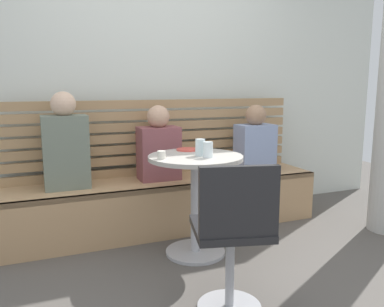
{
  "coord_description": "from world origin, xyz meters",
  "views": [
    {
      "loc": [
        -1.04,
        -1.92,
        1.23
      ],
      "look_at": [
        0.01,
        0.66,
        0.75
      ],
      "focal_mm": 36.87,
      "sensor_mm": 36.0,
      "label": 1
    }
  ],
  "objects_px": {
    "plate_small": "(187,150)",
    "person_child_left": "(159,147)",
    "cup_glass_tall": "(200,147)",
    "white_chair": "(233,234)",
    "booth_bench": "(167,204)",
    "cafe_table": "(195,186)",
    "cup_water_clear": "(208,150)",
    "person_child_middle": "(255,143)",
    "person_adult": "(66,145)",
    "cup_espresso_small": "(161,155)"
  },
  "relations": [
    {
      "from": "cup_espresso_small",
      "to": "plate_small",
      "type": "xyz_separation_m",
      "value": [
        0.3,
        0.27,
        -0.02
      ]
    },
    {
      "from": "booth_bench",
      "to": "person_child_middle",
      "type": "xyz_separation_m",
      "value": [
        0.85,
        -0.02,
        0.49
      ]
    },
    {
      "from": "person_adult",
      "to": "person_child_middle",
      "type": "xyz_separation_m",
      "value": [
        1.66,
        -0.05,
        -0.06
      ]
    },
    {
      "from": "white_chair",
      "to": "person_child_middle",
      "type": "height_order",
      "value": "person_child_middle"
    },
    {
      "from": "person_adult",
      "to": "person_child_left",
      "type": "relative_size",
      "value": 1.19
    },
    {
      "from": "person_child_left",
      "to": "cup_espresso_small",
      "type": "distance_m",
      "value": 0.66
    },
    {
      "from": "person_child_left",
      "to": "cup_glass_tall",
      "type": "height_order",
      "value": "person_child_left"
    },
    {
      "from": "cup_glass_tall",
      "to": "booth_bench",
      "type": "bearing_deg",
      "value": 95.27
    },
    {
      "from": "white_chair",
      "to": "person_child_left",
      "type": "distance_m",
      "value": 1.44
    },
    {
      "from": "booth_bench",
      "to": "cafe_table",
      "type": "xyz_separation_m",
      "value": [
        0.03,
        -0.57,
        0.3
      ]
    },
    {
      "from": "person_child_left",
      "to": "person_child_middle",
      "type": "relative_size",
      "value": 1.01
    },
    {
      "from": "white_chair",
      "to": "person_child_middle",
      "type": "xyz_separation_m",
      "value": [
        0.95,
        1.36,
        0.25
      ]
    },
    {
      "from": "person_child_left",
      "to": "plate_small",
      "type": "height_order",
      "value": "person_child_left"
    },
    {
      "from": "plate_small",
      "to": "person_child_left",
      "type": "bearing_deg",
      "value": 107.41
    },
    {
      "from": "cafe_table",
      "to": "white_chair",
      "type": "relative_size",
      "value": 0.87
    },
    {
      "from": "booth_bench",
      "to": "person_child_middle",
      "type": "relative_size",
      "value": 4.35
    },
    {
      "from": "cafe_table",
      "to": "cup_espresso_small",
      "type": "relative_size",
      "value": 13.21
    },
    {
      "from": "person_adult",
      "to": "cup_water_clear",
      "type": "height_order",
      "value": "person_adult"
    },
    {
      "from": "person_child_left",
      "to": "white_chair",
      "type": "bearing_deg",
      "value": -91.62
    },
    {
      "from": "cafe_table",
      "to": "person_child_left",
      "type": "relative_size",
      "value": 1.17
    },
    {
      "from": "cup_glass_tall",
      "to": "cup_water_clear",
      "type": "relative_size",
      "value": 1.09
    },
    {
      "from": "cup_water_clear",
      "to": "plate_small",
      "type": "distance_m",
      "value": 0.34
    },
    {
      "from": "booth_bench",
      "to": "plate_small",
      "type": "height_order",
      "value": "plate_small"
    },
    {
      "from": "booth_bench",
      "to": "cup_water_clear",
      "type": "bearing_deg",
      "value": -83.52
    },
    {
      "from": "cup_espresso_small",
      "to": "cafe_table",
      "type": "bearing_deg",
      "value": 7.05
    },
    {
      "from": "cafe_table",
      "to": "white_chair",
      "type": "bearing_deg",
      "value": -98.75
    },
    {
      "from": "cafe_table",
      "to": "cup_glass_tall",
      "type": "distance_m",
      "value": 0.28
    },
    {
      "from": "booth_bench",
      "to": "cup_water_clear",
      "type": "xyz_separation_m",
      "value": [
        0.08,
        -0.68,
        0.57
      ]
    },
    {
      "from": "cafe_table",
      "to": "person_adult",
      "type": "xyz_separation_m",
      "value": [
        -0.84,
        0.6,
        0.26
      ]
    },
    {
      "from": "cafe_table",
      "to": "cup_water_clear",
      "type": "distance_m",
      "value": 0.3
    },
    {
      "from": "booth_bench",
      "to": "plate_small",
      "type": "relative_size",
      "value": 15.88
    },
    {
      "from": "person_child_left",
      "to": "person_child_middle",
      "type": "bearing_deg",
      "value": -3.33
    },
    {
      "from": "cafe_table",
      "to": "white_chair",
      "type": "distance_m",
      "value": 0.82
    },
    {
      "from": "white_chair",
      "to": "cup_water_clear",
      "type": "relative_size",
      "value": 7.73
    },
    {
      "from": "booth_bench",
      "to": "person_adult",
      "type": "distance_m",
      "value": 0.98
    },
    {
      "from": "person_child_left",
      "to": "cup_water_clear",
      "type": "height_order",
      "value": "person_child_left"
    },
    {
      "from": "booth_bench",
      "to": "person_child_left",
      "type": "height_order",
      "value": "person_child_left"
    },
    {
      "from": "cup_espresso_small",
      "to": "plate_small",
      "type": "height_order",
      "value": "cup_espresso_small"
    },
    {
      "from": "cafe_table",
      "to": "cup_glass_tall",
      "type": "xyz_separation_m",
      "value": [
        0.03,
        -0.02,
        0.28
      ]
    },
    {
      "from": "person_child_left",
      "to": "plate_small",
      "type": "bearing_deg",
      "value": -72.59
    },
    {
      "from": "cafe_table",
      "to": "cup_water_clear",
      "type": "bearing_deg",
      "value": -65.09
    },
    {
      "from": "person_child_middle",
      "to": "plate_small",
      "type": "bearing_deg",
      "value": -158.27
    },
    {
      "from": "person_adult",
      "to": "person_child_middle",
      "type": "height_order",
      "value": "person_adult"
    },
    {
      "from": "white_chair",
      "to": "person_child_left",
      "type": "height_order",
      "value": "person_child_left"
    },
    {
      "from": "person_adult",
      "to": "cup_glass_tall",
      "type": "bearing_deg",
      "value": -35.85
    },
    {
      "from": "booth_bench",
      "to": "plate_small",
      "type": "bearing_deg",
      "value": -80.05
    },
    {
      "from": "cup_glass_tall",
      "to": "plate_small",
      "type": "height_order",
      "value": "cup_glass_tall"
    },
    {
      "from": "booth_bench",
      "to": "cafe_table",
      "type": "height_order",
      "value": "cafe_table"
    },
    {
      "from": "cup_glass_tall",
      "to": "person_child_left",
      "type": "bearing_deg",
      "value": 100.11
    },
    {
      "from": "cafe_table",
      "to": "cup_water_clear",
      "type": "xyz_separation_m",
      "value": [
        0.05,
        -0.11,
        0.28
      ]
    }
  ]
}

